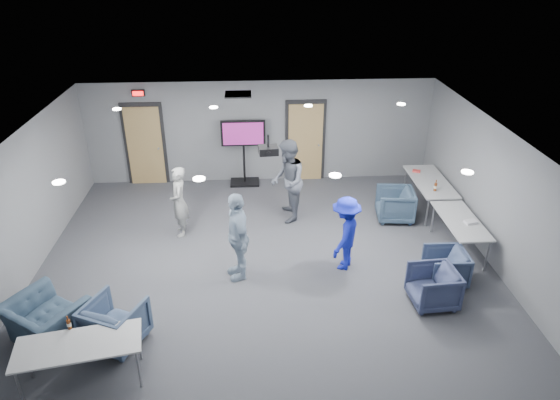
{
  "coord_description": "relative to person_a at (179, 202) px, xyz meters",
  "views": [
    {
      "loc": [
        -0.22,
        -8.46,
        5.71
      ],
      "look_at": [
        0.31,
        0.35,
        1.2
      ],
      "focal_mm": 32.0,
      "sensor_mm": 36.0,
      "label": 1
    }
  ],
  "objects": [
    {
      "name": "floor",
      "position": [
        1.82,
        -1.2,
        -0.79
      ],
      "size": [
        9.0,
        9.0,
        0.0
      ],
      "primitive_type": "plane",
      "color": "#3B3D43",
      "rests_on": "ground"
    },
    {
      "name": "ceiling",
      "position": [
        1.82,
        -1.2,
        1.91
      ],
      "size": [
        9.0,
        9.0,
        0.0
      ],
      "primitive_type": "plane",
      "rotation": [
        3.14,
        0.0,
        0.0
      ],
      "color": "white",
      "rests_on": "wall_back"
    },
    {
      "name": "wall_back",
      "position": [
        1.82,
        2.8,
        0.56
      ],
      "size": [
        9.0,
        0.02,
        2.7
      ],
      "primitive_type": "cube",
      "color": "slate",
      "rests_on": "floor"
    },
    {
      "name": "wall_front",
      "position": [
        1.82,
        -5.2,
        0.56
      ],
      "size": [
        9.0,
        0.02,
        2.7
      ],
      "primitive_type": "cube",
      "color": "slate",
      "rests_on": "floor"
    },
    {
      "name": "wall_left",
      "position": [
        -2.68,
        -1.2,
        0.56
      ],
      "size": [
        0.02,
        8.0,
        2.7
      ],
      "primitive_type": "cube",
      "color": "slate",
      "rests_on": "floor"
    },
    {
      "name": "wall_right",
      "position": [
        6.32,
        -1.2,
        0.56
      ],
      "size": [
        0.02,
        8.0,
        2.7
      ],
      "primitive_type": "cube",
      "color": "slate",
      "rests_on": "floor"
    },
    {
      "name": "door_left",
      "position": [
        -1.18,
        2.75,
        0.28
      ],
      "size": [
        1.06,
        0.17,
        2.24
      ],
      "color": "black",
      "rests_on": "wall_back"
    },
    {
      "name": "door_right",
      "position": [
        3.02,
        2.75,
        0.28
      ],
      "size": [
        1.06,
        0.17,
        2.24
      ],
      "color": "black",
      "rests_on": "wall_back"
    },
    {
      "name": "exit_sign",
      "position": [
        -1.18,
        2.73,
        1.66
      ],
      "size": [
        0.32,
        0.08,
        0.16
      ],
      "color": "black",
      "rests_on": "wall_back"
    },
    {
      "name": "hvac_diffuser",
      "position": [
        1.32,
        1.6,
        1.9
      ],
      "size": [
        0.6,
        0.6,
        0.03
      ],
      "primitive_type": "cube",
      "color": "black",
      "rests_on": "ceiling"
    },
    {
      "name": "downlights",
      "position": [
        1.82,
        -1.2,
        1.9
      ],
      "size": [
        6.18,
        3.78,
        0.02
      ],
      "color": "white",
      "rests_on": "ceiling"
    },
    {
      "name": "person_a",
      "position": [
        0.0,
        0.0,
        0.0
      ],
      "size": [
        0.45,
        0.62,
        1.58
      ],
      "primitive_type": "imported",
      "rotation": [
        0.0,
        0.0,
        -1.43
      ],
      "color": "#959795",
      "rests_on": "floor"
    },
    {
      "name": "person_b",
      "position": [
        2.38,
        0.54,
        0.17
      ],
      "size": [
        0.74,
        0.95,
        1.92
      ],
      "primitive_type": "imported",
      "rotation": [
        0.0,
        0.0,
        -1.59
      ],
      "color": "slate",
      "rests_on": "floor"
    },
    {
      "name": "person_c",
      "position": [
        1.29,
        -1.66,
        0.09
      ],
      "size": [
        0.68,
        1.11,
        1.77
      ],
      "primitive_type": "imported",
      "rotation": [
        0.0,
        0.0,
        -1.32
      ],
      "color": "#98ADC3",
      "rests_on": "floor"
    },
    {
      "name": "person_d",
      "position": [
        3.35,
        -1.49,
        -0.03
      ],
      "size": [
        0.96,
        1.13,
        1.52
      ],
      "primitive_type": "imported",
      "rotation": [
        0.0,
        0.0,
        -2.07
      ],
      "color": "#1923A7",
      "rests_on": "floor"
    },
    {
      "name": "chair_right_a",
      "position": [
        4.86,
        0.37,
        -0.41
      ],
      "size": [
        0.91,
        0.89,
        0.75
      ],
      "primitive_type": "imported",
      "rotation": [
        0.0,
        0.0,
        -1.68
      ],
      "color": "#324456",
      "rests_on": "floor"
    },
    {
      "name": "chair_right_b",
      "position": [
        5.17,
        -2.1,
        -0.45
      ],
      "size": [
        0.75,
        0.73,
        0.67
      ],
      "primitive_type": "imported",
      "rotation": [
        0.0,
        0.0,
        -1.59
      ],
      "color": "#3B4967",
      "rests_on": "floor"
    },
    {
      "name": "chair_right_c",
      "position": [
        4.72,
        -2.72,
        -0.43
      ],
      "size": [
        0.83,
        0.81,
        0.71
      ],
      "primitive_type": "imported",
      "rotation": [
        0.0,
        0.0,
        -1.51
      ],
      "color": "#363E5D",
      "rests_on": "floor"
    },
    {
      "name": "chair_front_a",
      "position": [
        -0.64,
        -3.38,
        -0.4
      ],
      "size": [
        1.11,
        1.12,
        0.78
      ],
      "primitive_type": "imported",
      "rotation": [
        0.0,
        0.0,
        2.72
      ],
      "color": "#3C4D68",
      "rests_on": "floor"
    },
    {
      "name": "chair_front_b",
      "position": [
        -1.75,
        -3.24,
        -0.42
      ],
      "size": [
        1.5,
        1.45,
        0.74
      ],
      "primitive_type": "imported",
      "rotation": [
        0.0,
        0.0,
        2.57
      ],
      "color": "#324557",
      "rests_on": "floor"
    },
    {
      "name": "table_right_a",
      "position": [
        5.82,
        0.86,
        -0.1
      ],
      "size": [
        0.8,
        1.91,
        0.73
      ],
      "rotation": [
        0.0,
        0.0,
        1.57
      ],
      "color": "#AEB1B3",
      "rests_on": "floor"
    },
    {
      "name": "table_right_b",
      "position": [
        5.82,
        -1.04,
        -0.11
      ],
      "size": [
        0.71,
        1.7,
        0.73
      ],
      "rotation": [
        0.0,
        0.0,
        1.57
      ],
      "color": "#AEB1B3",
      "rests_on": "floor"
    },
    {
      "name": "table_front_left",
      "position": [
        -0.91,
        -4.2,
        -0.11
      ],
      "size": [
        1.83,
        1.02,
        0.73
      ],
      "rotation": [
        0.0,
        0.0,
        0.19
      ],
      "color": "#AEB1B3",
      "rests_on": "floor"
    },
    {
      "name": "bottle_front",
      "position": [
        -1.12,
        -3.87,
        0.03
      ],
      "size": [
        0.06,
        0.06,
        0.23
      ],
      "color": "#5F2A10",
      "rests_on": "table_front_left"
    },
    {
      "name": "bottle_right",
      "position": [
        5.74,
        0.32,
        0.04
      ],
      "size": [
        0.07,
        0.07,
        0.27
      ],
      "color": "#5F2A10",
      "rests_on": "table_right_a"
    },
    {
      "name": "snack_box",
      "position": [
        5.64,
        1.39,
        -0.04
      ],
      "size": [
        0.22,
        0.19,
        0.04
      ],
      "primitive_type": "cube",
      "rotation": [
        0.0,
        0.0,
        -0.43
      ],
      "color": "red",
      "rests_on": "table_right_a"
    },
    {
      "name": "wrapper",
      "position": [
        5.96,
        -1.18,
        -0.03
      ],
      "size": [
        0.26,
        0.21,
        0.05
      ],
      "primitive_type": "cube",
      "rotation": [
        0.0,
        0.0,
        0.22
      ],
      "color": "silver",
      "rests_on": "table_right_b"
    },
    {
      "name": "tv_stand",
      "position": [
        1.38,
        2.55,
        0.2
      ],
      "size": [
        1.14,
        0.54,
        1.75
      ],
      "color": "black",
      "rests_on": "floor"
    },
    {
      "name": "projector",
      "position": [
        1.9,
        -1.2,
        1.61
      ],
      "size": [
        0.37,
        0.35,
        0.36
      ],
      "rotation": [
        0.0,
        0.0,
        0.09
      ],
      "color": "black",
      "rests_on": "ceiling"
    }
  ]
}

